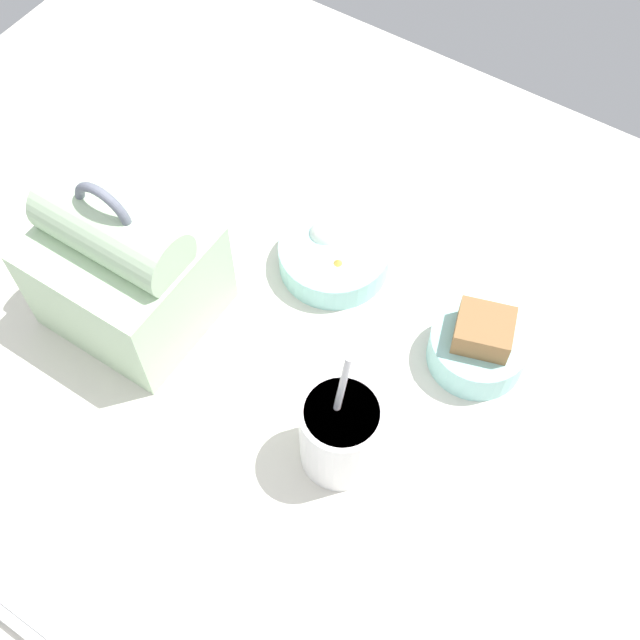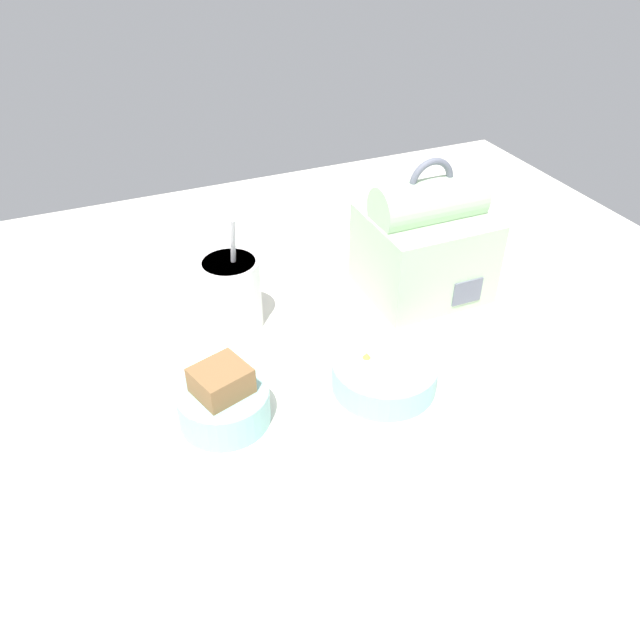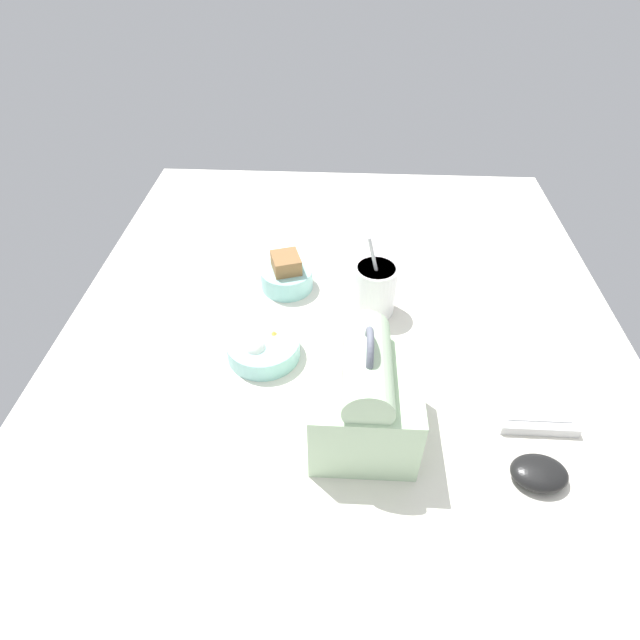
# 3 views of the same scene
# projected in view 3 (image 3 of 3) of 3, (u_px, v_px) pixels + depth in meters

# --- Properties ---
(desk_surface) EXTENTS (1.40, 1.10, 0.02)m
(desk_surface) POSITION_uv_depth(u_px,v_px,m) (342.00, 342.00, 0.97)
(desk_surface) COLOR silver
(desk_surface) RESTS_ON ground
(keyboard) EXTENTS (0.38, 0.12, 0.02)m
(keyboard) POSITION_uv_depth(u_px,v_px,m) (513.00, 348.00, 0.93)
(keyboard) COLOR silver
(keyboard) RESTS_ON desk_surface
(lunch_bag) EXTENTS (0.17, 0.16, 0.22)m
(lunch_bag) POSITION_uv_depth(u_px,v_px,m) (364.00, 398.00, 0.75)
(lunch_bag) COLOR #B7D6AD
(lunch_bag) RESTS_ON desk_surface
(soup_cup) EXTENTS (0.08, 0.08, 0.18)m
(soup_cup) POSITION_uv_depth(u_px,v_px,m) (375.00, 288.00, 0.99)
(soup_cup) COLOR white
(soup_cup) RESTS_ON desk_surface
(bento_bowl_sandwich) EXTENTS (0.11, 0.11, 0.08)m
(bento_bowl_sandwich) POSITION_uv_depth(u_px,v_px,m) (287.00, 275.00, 1.06)
(bento_bowl_sandwich) COLOR #93D1CC
(bento_bowl_sandwich) RESTS_ON desk_surface
(bento_bowl_snacks) EXTENTS (0.13, 0.13, 0.06)m
(bento_bowl_snacks) POSITION_uv_depth(u_px,v_px,m) (263.00, 347.00, 0.92)
(bento_bowl_snacks) COLOR #93D1CC
(bento_bowl_snacks) RESTS_ON desk_surface
(computer_mouse) EXTENTS (0.06, 0.08, 0.03)m
(computer_mouse) POSITION_uv_depth(u_px,v_px,m) (539.00, 473.00, 0.73)
(computer_mouse) COLOR black
(computer_mouse) RESTS_ON desk_surface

